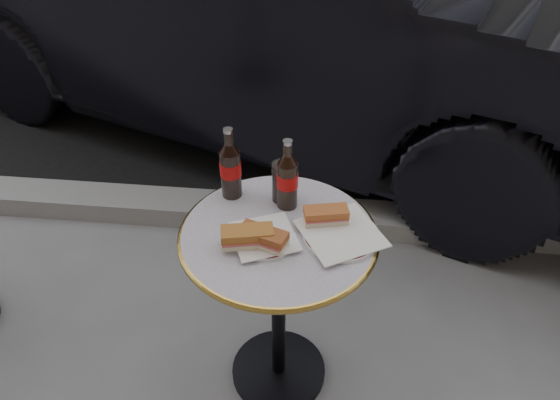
# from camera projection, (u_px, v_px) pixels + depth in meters

# --- Properties ---
(ground) EXTENTS (80.00, 80.00, 0.00)m
(ground) POSITION_uv_depth(u_px,v_px,m) (279.00, 372.00, 2.13)
(ground) COLOR gray
(ground) RESTS_ON ground
(curb) EXTENTS (40.00, 0.20, 0.12)m
(curb) POSITION_uv_depth(u_px,v_px,m) (297.00, 216.00, 2.81)
(curb) COLOR gray
(curb) RESTS_ON ground
(bistro_table) EXTENTS (0.62, 0.62, 0.73)m
(bistro_table) POSITION_uv_depth(u_px,v_px,m) (279.00, 311.00, 1.91)
(bistro_table) COLOR #BAB2C4
(bistro_table) RESTS_ON ground
(plate_left) EXTENTS (0.23, 0.23, 0.01)m
(plate_left) POSITION_uv_depth(u_px,v_px,m) (264.00, 238.00, 1.65)
(plate_left) COLOR white
(plate_left) RESTS_ON bistro_table
(plate_right) EXTENTS (0.30, 0.30, 0.01)m
(plate_right) POSITION_uv_depth(u_px,v_px,m) (341.00, 235.00, 1.66)
(plate_right) COLOR white
(plate_right) RESTS_ON bistro_table
(sandwich_left_a) EXTENTS (0.17, 0.10, 0.05)m
(sandwich_left_a) POSITION_uv_depth(u_px,v_px,m) (247.00, 237.00, 1.61)
(sandwich_left_a) COLOR #AD672C
(sandwich_left_a) RESTS_ON plate_left
(sandwich_left_b) EXTENTS (0.16, 0.11, 0.05)m
(sandwich_left_b) POSITION_uv_depth(u_px,v_px,m) (263.00, 238.00, 1.61)
(sandwich_left_b) COLOR #9A4D27
(sandwich_left_b) RESTS_ON plate_left
(sandwich_right) EXTENTS (0.15, 0.09, 0.05)m
(sandwich_right) POSITION_uv_depth(u_px,v_px,m) (326.00, 216.00, 1.69)
(sandwich_right) COLOR #B85F2E
(sandwich_right) RESTS_ON plate_right
(cola_bottle_left) EXTENTS (0.09, 0.09, 0.25)m
(cola_bottle_left) POSITION_uv_depth(u_px,v_px,m) (230.00, 163.00, 1.75)
(cola_bottle_left) COLOR black
(cola_bottle_left) RESTS_ON bistro_table
(cola_bottle_right) EXTENTS (0.09, 0.09, 0.25)m
(cola_bottle_right) POSITION_uv_depth(u_px,v_px,m) (287.00, 174.00, 1.71)
(cola_bottle_right) COLOR black
(cola_bottle_right) RESTS_ON bistro_table
(cola_glass) EXTENTS (0.07, 0.07, 0.14)m
(cola_glass) POSITION_uv_depth(u_px,v_px,m) (282.00, 182.00, 1.77)
(cola_glass) COLOR black
(cola_glass) RESTS_ON bistro_table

